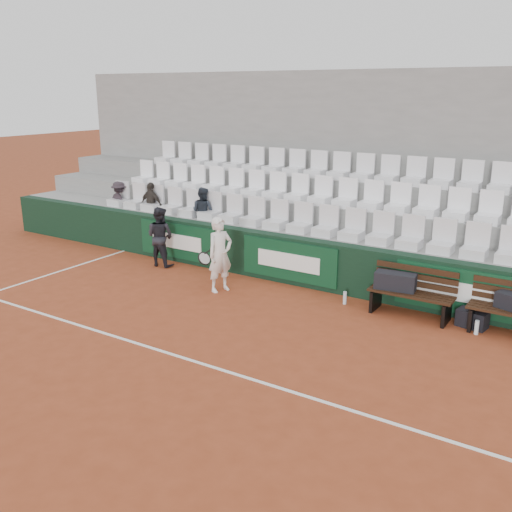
{
  "coord_description": "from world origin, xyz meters",
  "views": [
    {
      "loc": [
        5.29,
        -6.08,
        3.95
      ],
      "look_at": [
        -0.1,
        2.4,
        1.0
      ],
      "focal_mm": 40.0,
      "sensor_mm": 36.0,
      "label": 1
    }
  ],
  "objects": [
    {
      "name": "spectator_b",
      "position": [
        -4.57,
        4.5,
        1.58
      ],
      "size": [
        0.68,
        0.28,
        1.15
      ],
      "primitive_type": "imported",
      "rotation": [
        0.0,
        0.0,
        3.15
      ],
      "color": "#2F2A25",
      "rests_on": "grandstand_tier_front"
    },
    {
      "name": "grandstand_tier_front",
      "position": [
        0.0,
        4.62,
        0.5
      ],
      "size": [
        18.0,
        0.95,
        1.0
      ],
      "primitive_type": "cube",
      "color": "#969693",
      "rests_on": "ground"
    },
    {
      "name": "sports_bag_left",
      "position": [
        2.18,
        3.53,
        0.61
      ],
      "size": [
        0.76,
        0.4,
        0.31
      ],
      "primitive_type": "cube",
      "rotation": [
        0.0,
        0.0,
        0.12
      ],
      "color": "black",
      "rests_on": "bench_left"
    },
    {
      "name": "water_bottle_near",
      "position": [
        1.25,
        3.43,
        0.12
      ],
      "size": [
        0.07,
        0.07,
        0.25
      ],
      "primitive_type": "cylinder",
      "color": "silver",
      "rests_on": "ground"
    },
    {
      "name": "court_baseline",
      "position": [
        0.0,
        0.0,
        0.0
      ],
      "size": [
        18.0,
        0.06,
        0.01
      ],
      "primitive_type": "cube",
      "color": "white",
      "rests_on": "ground"
    },
    {
      "name": "ground",
      "position": [
        0.0,
        0.0,
        0.0
      ],
      "size": [
        80.0,
        80.0,
        0.0
      ],
      "primitive_type": "plane",
      "color": "#933E21",
      "rests_on": "ground"
    },
    {
      "name": "spectator_a",
      "position": [
        -5.71,
        4.5,
        1.54
      ],
      "size": [
        0.76,
        0.53,
        1.08
      ],
      "primitive_type": "imported",
      "rotation": [
        0.0,
        0.0,
        2.94
      ],
      "color": "#282026",
      "rests_on": "grandstand_tier_front"
    },
    {
      "name": "seat_row_mid",
      "position": [
        0.0,
        5.4,
        1.77
      ],
      "size": [
        11.9,
        0.44,
        0.63
      ],
      "primitive_type": "cube",
      "color": "white",
      "rests_on": "grandstand_tier_mid"
    },
    {
      "name": "seat_row_front",
      "position": [
        0.0,
        4.45,
        1.31
      ],
      "size": [
        11.9,
        0.44,
        0.63
      ],
      "primitive_type": "cube",
      "color": "silver",
      "rests_on": "grandstand_tier_front"
    },
    {
      "name": "seat_row_back",
      "position": [
        0.0,
        6.35,
        2.21
      ],
      "size": [
        11.9,
        0.44,
        0.63
      ],
      "primitive_type": "cube",
      "color": "silver",
      "rests_on": "grandstand_tier_back"
    },
    {
      "name": "grandstand_tier_back",
      "position": [
        0.0,
        6.53,
        0.95
      ],
      "size": [
        18.0,
        0.95,
        1.9
      ],
      "primitive_type": "cube",
      "color": "gray",
      "rests_on": "ground"
    },
    {
      "name": "spectator_c",
      "position": [
        -2.94,
        4.5,
        1.59
      ],
      "size": [
        0.58,
        0.46,
        1.17
      ],
      "primitive_type": "imported",
      "rotation": [
        0.0,
        0.0,
        3.16
      ],
      "color": "#1E242E",
      "rests_on": "grandstand_tier_front"
    },
    {
      "name": "ball_kid",
      "position": [
        -3.38,
        3.44,
        0.69
      ],
      "size": [
        0.71,
        0.57,
        1.38
      ],
      "primitive_type": "imported",
      "rotation": [
        0.0,
        0.0,
        3.21
      ],
      "color": "black",
      "rests_on": "ground"
    },
    {
      "name": "back_barrier",
      "position": [
        0.07,
        3.99,
        0.5
      ],
      "size": [
        18.0,
        0.34,
        1.0
      ],
      "color": "black",
      "rests_on": "ground"
    },
    {
      "name": "grandstand_tier_mid",
      "position": [
        0.0,
        5.58,
        0.72
      ],
      "size": [
        18.0,
        0.95,
        1.45
      ],
      "primitive_type": "cube",
      "color": "gray",
      "rests_on": "ground"
    },
    {
      "name": "tennis_player",
      "position": [
        -1.19,
        2.78,
        0.76
      ],
      "size": [
        0.76,
        0.65,
        1.53
      ],
      "color": "white",
      "rests_on": "ground"
    },
    {
      "name": "sports_bag_ground",
      "position": [
        3.55,
        3.6,
        0.15
      ],
      "size": [
        0.54,
        0.39,
        0.3
      ],
      "primitive_type": "cube",
      "rotation": [
        0.0,
        0.0,
        -0.18
      ],
      "color": "black",
      "rests_on": "ground"
    },
    {
      "name": "water_bottle_far",
      "position": [
        3.69,
        3.32,
        0.12
      ],
      "size": [
        0.07,
        0.07,
        0.25
      ],
      "primitive_type": "cylinder",
      "color": "silver",
      "rests_on": "ground"
    },
    {
      "name": "grandstand_rear_wall",
      "position": [
        0.0,
        7.15,
        2.2
      ],
      "size": [
        18.0,
        0.3,
        4.4
      ],
      "primitive_type": "cube",
      "color": "gray",
      "rests_on": "ground"
    },
    {
      "name": "bench_left",
      "position": [
        2.49,
        3.5,
        0.23
      ],
      "size": [
        1.5,
        0.56,
        0.45
      ],
      "primitive_type": "cube",
      "color": "black",
      "rests_on": "ground"
    }
  ]
}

